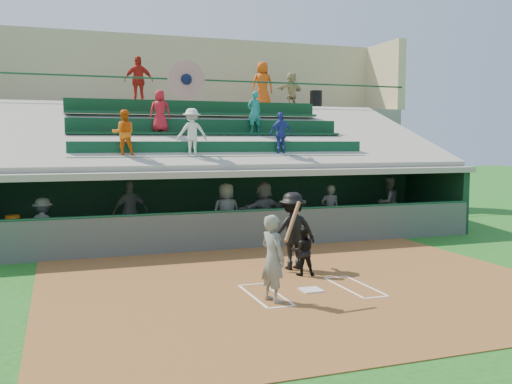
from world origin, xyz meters
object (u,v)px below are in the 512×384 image
object	(u,v)px
white_table	(12,243)
water_cooler	(13,222)
home_plate	(311,290)
batter_at_plate	(273,258)
catcher	(303,251)
trash_bin	(316,100)

from	to	relation	value
white_table	water_cooler	bearing A→B (deg)	7.07
home_plate	batter_at_plate	world-z (taller)	batter_at_plate
catcher	trash_bin	world-z (taller)	trash_bin
trash_bin	batter_at_plate	bearing A→B (deg)	-118.14
batter_at_plate	water_cooler	bearing A→B (deg)	128.52
white_table	water_cooler	size ratio (longest dim) A/B	2.23
batter_at_plate	catcher	bearing A→B (deg)	51.66
trash_bin	white_table	bearing A→B (deg)	-150.20
batter_at_plate	white_table	world-z (taller)	batter_at_plate
white_table	water_cooler	xyz separation A→B (m)	(0.05, 0.00, 0.55)
home_plate	catcher	bearing A→B (deg)	73.38
catcher	water_cooler	distance (m)	7.97
home_plate	catcher	distance (m)	1.49
water_cooler	batter_at_plate	bearing A→B (deg)	-51.48
batter_at_plate	water_cooler	world-z (taller)	batter_at_plate
home_plate	white_table	size ratio (longest dim) A/B	0.52
home_plate	water_cooler	size ratio (longest dim) A/B	1.15
catcher	water_cooler	world-z (taller)	catcher
white_table	batter_at_plate	bearing A→B (deg)	-48.29
water_cooler	trash_bin	world-z (taller)	trash_bin
home_plate	water_cooler	distance (m)	8.55
water_cooler	trash_bin	bearing A→B (deg)	29.88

